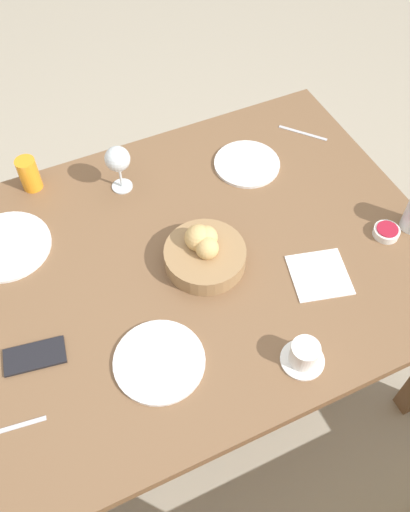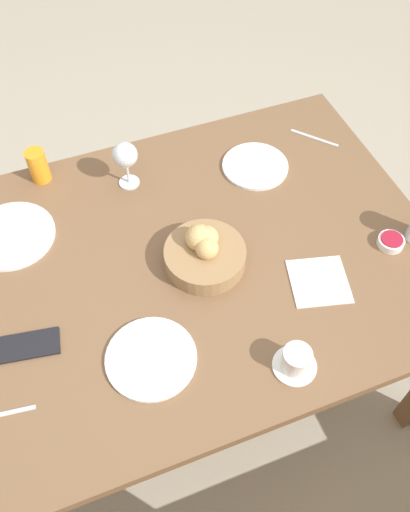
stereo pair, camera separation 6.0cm
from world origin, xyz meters
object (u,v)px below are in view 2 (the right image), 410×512
Objects in this scene: cell_phone at (29,345)px; coffee_cup at (296,361)px; plate_far_center at (151,358)px; juice_glass at (38,166)px; napkin at (319,281)px; plate_near_right at (11,235)px; wine_glass at (125,156)px; spoon_coffee at (8,413)px; plate_near_left at (255,166)px; bread_basket at (204,252)px; jam_bowl_berry at (391,242)px; fork_silver at (314,138)px.

coffee_cup is at bearing 154.26° from cell_phone.
plate_far_center is 2.09× the size of juice_glass.
napkin is at bearing 133.62° from juice_glass.
coffee_cup reaches higher than cell_phone.
plate_near_right is 0.40m from wine_glass.
coffee_cup is 0.68m from spoon_coffee.
plate_near_left is at bearing -148.46° from spoon_coffee.
cell_phone is at bearing 10.05° from bread_basket.
plate_near_right reaches higher than napkin.
bread_basket is 0.53m from jam_bowl_berry.
coffee_cup is 0.84m from fork_silver.
cell_phone is at bearing 76.09° from juice_glass.
plate_near_left is 0.46m from napkin.
plate_near_right is 2.29× the size of coffee_cup.
coffee_cup is 0.27m from napkin.
plate_near_right is 0.53m from spoon_coffee.
wine_glass reaches higher than coffee_cup.
plate_near_left is at bearing -61.21° from jam_bowl_berry.
bread_basket is 0.99× the size of plate_far_center.
coffee_cup is (-0.09, 0.37, -0.01)m from bread_basket.
wine_glass is 0.83× the size of napkin.
plate_near_right is 1.98× the size of spoon_coffee.
spoon_coffee is (0.09, 0.52, -0.00)m from plate_near_right.
spoon_coffee is (0.67, -0.13, -0.03)m from coffee_cup.
plate_near_right is 1.08m from jam_bowl_berry.
plate_far_center is at bearing 45.33° from bread_basket.
wine_glass reaches higher than jam_bowl_berry.
napkin is at bearing 146.32° from bread_basket.
plate_near_left is 1.01m from spoon_coffee.
plate_near_right reaches higher than cell_phone.
wine_glass is at bearing -167.49° from plate_near_right.
wine_glass is (0.11, -0.36, 0.07)m from bread_basket.
fork_silver is at bearing -157.27° from cell_phone.
bread_basket reaches higher than plate_near_right.
jam_bowl_berry is 0.47× the size of cell_phone.
plate_near_right reaches higher than spoon_coffee.
cell_phone is at bearing -116.72° from spoon_coffee.
jam_bowl_berry is at bearing 141.47° from wine_glass.
bread_basket is 0.56m from plate_near_right.
wine_glass reaches higher than juice_glass.
fork_silver is (-0.52, -0.34, -0.04)m from bread_basket.
plate_near_left is at bearing -134.64° from bread_basket.
jam_bowl_berry is (-1.00, 0.41, 0.01)m from plate_near_right.
cell_phone is (0.59, -0.29, -0.03)m from coffee_cup.
plate_near_right is 2.31× the size of juice_glass.
plate_near_left is 0.87m from cell_phone.
jam_bowl_berry is 0.25m from napkin.
juice_glass is at bearing -62.13° from coffee_cup.
coffee_cup is 0.66m from cell_phone.
plate_near_left is at bearing -92.19° from napkin.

